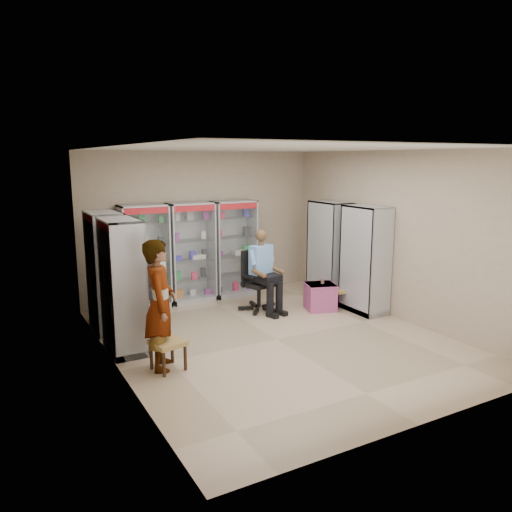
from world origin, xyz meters
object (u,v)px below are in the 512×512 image
cabinet_back_left (145,257)px  cabinet_right_far (329,250)px  cabinet_back_mid (191,253)px  cabinet_right_near (365,260)px  cabinet_back_right (234,249)px  wooden_chair (144,294)px  cabinet_left_far (106,272)px  seated_shopkeeper (260,273)px  woven_stool_a (336,299)px  standing_man (160,305)px  pink_trunk (320,297)px  woven_stool_b (168,355)px  office_chair (259,281)px  cabinet_left_near (123,286)px

cabinet_back_left → cabinet_right_far: (3.53, -1.13, 0.00)m
cabinet_back_mid → cabinet_right_near: same height
cabinet_back_right → wooden_chair: bearing=-161.2°
cabinet_left_far → wooden_chair: 0.89m
seated_shopkeeper → cabinet_back_right: bearing=73.9°
cabinet_right_far → cabinet_back_right: bearing=55.3°
cabinet_left_far → woven_stool_a: 4.30m
woven_stool_a → cabinet_back_right: bearing=125.7°
cabinet_left_far → standing_man: cabinet_left_far is taller
cabinet_left_far → seated_shopkeeper: size_ratio=1.36×
pink_trunk → woven_stool_b: (-3.47, -1.26, -0.04)m
standing_man → woven_stool_a: bearing=-53.2°
cabinet_back_mid → pink_trunk: 2.70m
cabinet_right_near → woven_stool_a: cabinet_right_near is taller
cabinet_right_far → woven_stool_a: (-0.33, -0.68, -0.81)m
cabinet_right_far → woven_stool_a: 1.11m
woven_stool_b → standing_man: bearing=113.6°
cabinet_back_mid → woven_stool_a: 3.00m
wooden_chair → woven_stool_b: wooden_chair is taller
wooden_chair → pink_trunk: bearing=-18.1°
wooden_chair → standing_man: bearing=-100.5°
wooden_chair → woven_stool_a: 3.63m
cabinet_back_mid → cabinet_back_right: 0.95m
wooden_chair → woven_stool_a: (3.45, -1.08, -0.28)m
cabinet_back_right → woven_stool_a: bearing=-54.3°
office_chair → standing_man: standing_man is taller
cabinet_left_near → wooden_chair: cabinet_left_near is taller
cabinet_right_near → cabinet_left_far: 4.65m
cabinet_back_left → wooden_chair: bearing=-108.9°
office_chair → standing_man: bearing=-158.6°
cabinet_left_near → wooden_chair: bearing=152.4°
seated_shopkeeper → cabinet_right_far: bearing=-8.5°
cabinet_right_far → cabinet_left_far: 4.46m
cabinet_left_far → cabinet_left_near: size_ratio=1.00×
seated_shopkeeper → standing_man: (-2.48, -1.64, 0.17)m
cabinet_right_near → wooden_chair: bearing=68.4°
cabinet_right_near → cabinet_back_left: bearing=57.7°
cabinet_right_far → seated_shopkeeper: (-1.70, -0.13, -0.27)m
cabinet_back_right → woven_stool_b: size_ratio=4.79×
wooden_chair → office_chair: office_chair is taller
pink_trunk → seated_shopkeeper: bearing=154.9°
standing_man → cabinet_back_right: bearing=-20.3°
cabinet_back_right → standing_man: bearing=-131.4°
cabinet_left_far → office_chair: size_ratio=1.74×
cabinet_left_far → pink_trunk: size_ratio=3.81×
cabinet_back_mid → cabinet_left_near: 2.77m
cabinet_back_right → office_chair: cabinet_back_right is taller
cabinet_left_far → cabinet_left_near: same height
cabinet_back_mid → woven_stool_b: 3.48m
cabinet_left_near → office_chair: cabinet_left_near is taller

